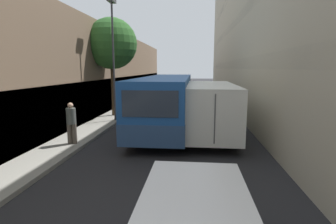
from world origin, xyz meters
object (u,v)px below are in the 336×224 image
object	(u,v)px
bus	(167,100)
street_tree_left	(112,44)
box_truck	(209,105)
pedestrian	(71,122)
street_lamp	(113,38)

from	to	relation	value
bus	street_tree_left	xyz separation A→B (m)	(-4.00, 2.44, 3.48)
bus	street_tree_left	bearing A→B (deg)	148.57
box_truck	pedestrian	world-z (taller)	box_truck
street_lamp	street_tree_left	world-z (taller)	street_lamp
box_truck	street_tree_left	world-z (taller)	street_tree_left
box_truck	street_lamp	distance (m)	7.08
bus	street_lamp	xyz separation A→B (m)	(-3.35, 0.65, 3.64)
bus	box_truck	world-z (taller)	bus
box_truck	street_lamp	xyz separation A→B (m)	(-5.76, 1.79, 3.71)
box_truck	street_tree_left	xyz separation A→B (m)	(-6.40, 3.58, 3.56)
pedestrian	street_lamp	world-z (taller)	street_lamp
street_lamp	bus	bearing A→B (deg)	-10.99
pedestrian	street_tree_left	world-z (taller)	street_tree_left
bus	street_tree_left	size ratio (longest dim) A/B	1.76
bus	street_lamp	world-z (taller)	street_lamp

